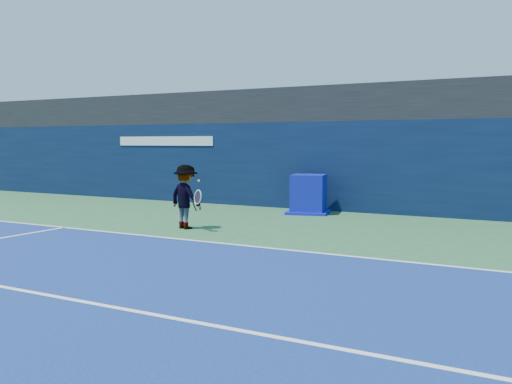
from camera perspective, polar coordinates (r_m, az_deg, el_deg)
ground at (r=10.69m, az=-12.24°, el=-7.56°), size 80.00×80.00×0.00m
baseline at (r=13.05m, az=-3.54°, el=-5.13°), size 24.00×0.10×0.01m
service_line at (r=9.32m, az=-20.45°, el=-9.58°), size 24.00×0.10×0.01m
stadium_band at (r=20.58m, az=9.30°, el=8.55°), size 36.00×3.00×1.20m
back_wall_assembly at (r=19.62m, az=8.23°, el=2.60°), size 36.00×1.03×3.00m
equipment_cart at (r=18.55m, az=5.27°, el=-0.37°), size 1.59×1.59×1.26m
tennis_player at (r=15.28m, az=-7.03°, el=-0.48°), size 1.36×0.89×1.71m
tennis_ball at (r=15.16m, az=-5.76°, el=1.15°), size 0.07×0.07×0.07m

